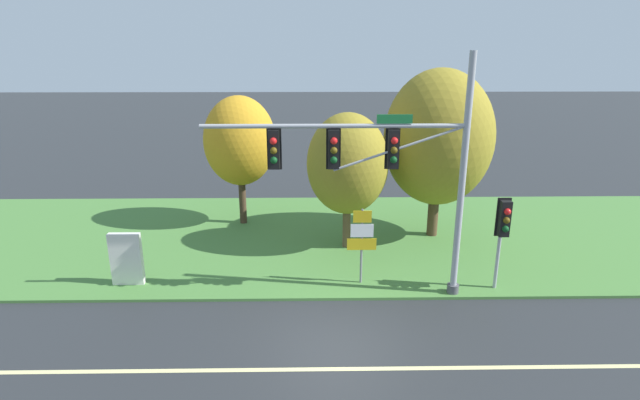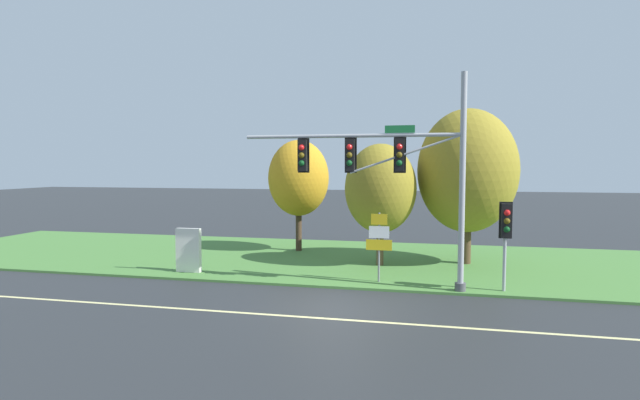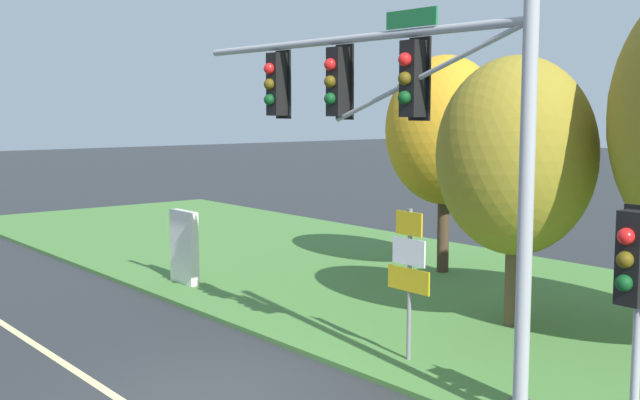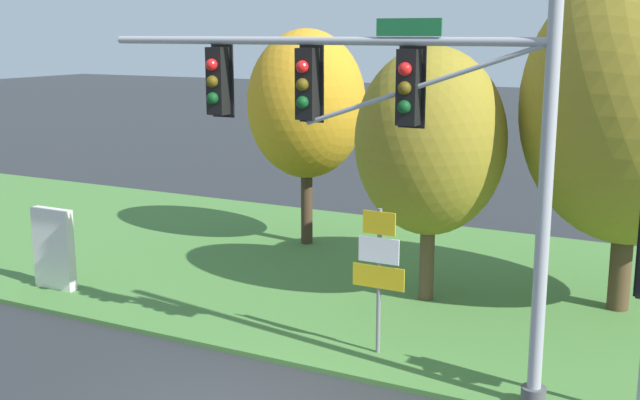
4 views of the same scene
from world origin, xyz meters
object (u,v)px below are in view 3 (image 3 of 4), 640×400
object	(u,v)px
traffic_signal_mast	(401,106)
pedestrian_signal_near_kerb	(633,274)
info_kiosk	(184,247)
route_sign_post	(409,266)
tree_nearest_road	(445,131)
tree_left_of_mast	(516,156)

from	to	relation	value
traffic_signal_mast	pedestrian_signal_near_kerb	bearing A→B (deg)	2.53
pedestrian_signal_near_kerb	info_kiosk	distance (m)	12.98
route_sign_post	tree_nearest_road	world-z (taller)	tree_nearest_road
tree_left_of_mast	info_kiosk	size ratio (longest dim) A/B	2.95
pedestrian_signal_near_kerb	tree_left_of_mast	distance (m)	6.45
traffic_signal_mast	info_kiosk	bearing A→B (deg)	174.49
tree_nearest_road	info_kiosk	size ratio (longest dim) A/B	3.15
traffic_signal_mast	pedestrian_signal_near_kerb	distance (m)	4.61
traffic_signal_mast	pedestrian_signal_near_kerb	size ratio (longest dim) A/B	2.56
tree_nearest_road	info_kiosk	world-z (taller)	tree_nearest_road
traffic_signal_mast	tree_nearest_road	xyz separation A→B (m)	(-5.58, 7.18, -0.65)
tree_left_of_mast	pedestrian_signal_near_kerb	bearing A→B (deg)	-38.92
route_sign_post	info_kiosk	world-z (taller)	route_sign_post
tree_left_of_mast	route_sign_post	bearing A→B (deg)	-85.01
pedestrian_signal_near_kerb	route_sign_post	world-z (taller)	pedestrian_signal_near_kerb
traffic_signal_mast	pedestrian_signal_near_kerb	world-z (taller)	traffic_signal_mast
route_sign_post	info_kiosk	xyz separation A→B (m)	(-8.24, 0.05, -0.78)
tree_nearest_road	tree_left_of_mast	xyz separation A→B (m)	(4.71, -3.01, -0.38)
route_sign_post	tree_nearest_road	xyz separation A→B (m)	(-5.00, 6.38, 2.20)
tree_left_of_mast	info_kiosk	distance (m)	9.00
info_kiosk	traffic_signal_mast	bearing A→B (deg)	-5.51
pedestrian_signal_near_kerb	tree_left_of_mast	xyz separation A→B (m)	(-4.94, 3.99, 1.14)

